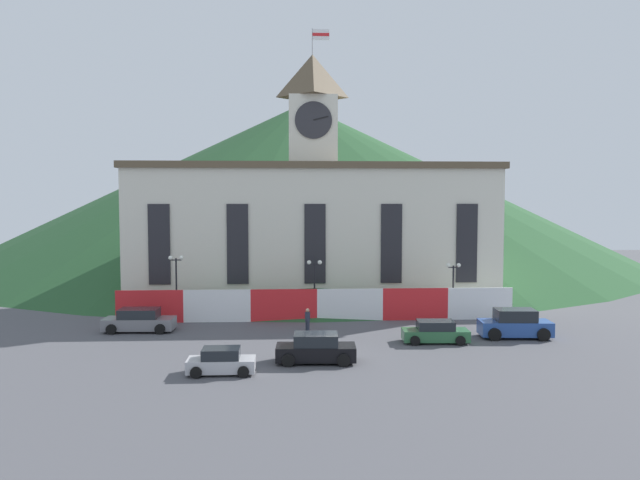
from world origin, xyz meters
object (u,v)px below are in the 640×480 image
Objects in this scene: street_lamp_far_left at (176,274)px; car_black_suv at (316,349)px; street_lamp_far_right at (453,278)px; car_green_wagon at (435,332)px; car_blue_van at (515,325)px; pedestrian at (308,319)px; street_lamp_left at (314,276)px; car_silver_hatch at (221,362)px; car_gray_pickup at (139,321)px.

street_lamp_far_left is 18.10m from car_black_suv.
street_lamp_far_right reaches higher than car_green_wagon.
car_green_wagon is (-3.71, -9.20, -2.68)m from street_lamp_far_right.
street_lamp_far_left is at bearing 180.00° from street_lamp_far_right.
car_blue_van reaches higher than pedestrian.
street_lamp_far_right reaches higher than pedestrian.
street_lamp_left is 1.27× the size of car_silver_hatch.
street_lamp_left is at bearing 90.36° from car_black_suv.
car_blue_van reaches higher than car_black_suv.
car_gray_pickup is 1.03× the size of car_blue_van.
car_green_wagon is (14.22, 7.07, 0.03)m from car_silver_hatch.
street_lamp_left is at bearing 180.00° from street_lamp_far_right.
car_green_wagon is (19.61, -9.20, -3.16)m from street_lamp_far_left.
car_silver_hatch is at bearing 29.50° from car_green_wagon.
car_blue_van is (25.73, -8.04, -2.91)m from street_lamp_far_left.
street_lamp_far_left reaches higher than street_lamp_left.
pedestrian is at bearing 94.03° from car_black_suv.
car_black_suv is 2.75× the size of pedestrian.
car_blue_van reaches higher than car_gray_pickup.
car_gray_pickup is (-25.38, -4.40, -2.59)m from street_lamp_far_right.
car_silver_hatch is at bearing -137.77° from street_lamp_far_right.
street_lamp_left reaches higher than street_lamp_far_right.
street_lamp_far_right is 0.89× the size of car_blue_van.
street_lamp_left is at bearing 154.57° from car_blue_van.
car_gray_pickup is (-2.06, -4.40, -3.06)m from street_lamp_far_left.
car_blue_van is 6.24m from car_green_wagon.
car_gray_pickup is at bearing -115.06° from street_lamp_far_left.
pedestrian is (-12.58, -5.32, -2.41)m from street_lamp_far_right.
car_blue_van is at bearing -73.30° from street_lamp_far_right.
street_lamp_far_right is 13.87m from pedestrian.
street_lamp_left is 5.97m from pedestrian.
car_black_suv is at bearing -52.08° from street_lamp_far_left.
street_lamp_far_left is at bearing -51.20° from pedestrian.
street_lamp_far_left is 2.97× the size of pedestrian.
car_black_suv reaches higher than car_green_wagon.
car_gray_pickup is 1.08× the size of car_black_suv.
car_blue_van is at bearing -17.36° from street_lamp_far_left.
car_gray_pickup reaches higher than car_green_wagon.
street_lamp_far_right reaches higher than car_black_suv.
car_blue_van is (27.79, -3.64, 0.15)m from car_gray_pickup.
car_blue_van is at bearing -29.47° from street_lamp_left.
street_lamp_far_left is 1.00× the size of car_gray_pickup.
street_lamp_far_left is 23.33m from street_lamp_far_right.
car_gray_pickup is at bearing -9.44° from car_green_wagon.
car_green_wagon is at bearing -48.62° from street_lamp_left.
car_silver_hatch is 0.73× the size of car_gray_pickup.
car_green_wagon is 9.69m from pedestrian.
street_lamp_far_right is 0.93× the size of car_black_suv.
car_silver_hatch is 14.02m from car_gray_pickup.
car_blue_van is (14.76, 6.04, 0.13)m from car_black_suv.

